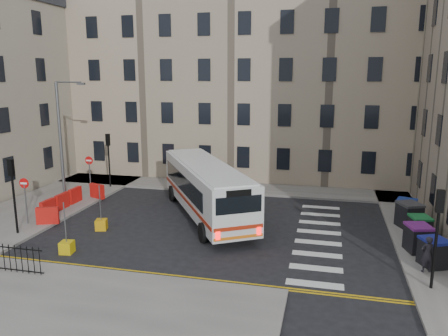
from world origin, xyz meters
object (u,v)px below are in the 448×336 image
at_px(bus, 206,187).
at_px(wheelie_bin_c, 419,227).
at_px(bollard_yellow, 101,225).
at_px(wheelie_bin_d, 409,215).
at_px(wheelie_bin_a, 434,252).
at_px(wheelie_bin_e, 406,211).
at_px(bollard_chevron, 67,247).
at_px(wheelie_bin_b, 418,238).
at_px(pedestrian, 427,254).
at_px(streetlamp, 60,141).

relative_size(bus, wheelie_bin_c, 8.91).
height_order(wheelie_bin_c, bollard_yellow, wheelie_bin_c).
xyz_separation_m(bus, wheelie_bin_d, (11.82, 0.34, -1.00)).
xyz_separation_m(wheelie_bin_a, wheelie_bin_e, (-0.25, 6.10, 0.04)).
xyz_separation_m(wheelie_bin_e, bollard_chevron, (-16.85, -8.39, -0.54)).
bearing_deg(bollard_yellow, wheelie_bin_a, -3.79).
xyz_separation_m(wheelie_bin_b, wheelie_bin_d, (0.17, 3.63, 0.04)).
relative_size(pedestrian, bollard_chevron, 2.71).
distance_m(wheelie_bin_b, wheelie_bin_e, 4.47).
relative_size(wheelie_bin_c, wheelie_bin_d, 0.79).
distance_m(bus, wheelie_bin_d, 11.86).
bearing_deg(wheelie_bin_c, bus, 160.74).
bearing_deg(wheelie_bin_e, bus, -157.09).
xyz_separation_m(streetlamp, wheelie_bin_c, (22.14, -1.74, -3.57)).
xyz_separation_m(wheelie_bin_b, bollard_yellow, (-16.75, -0.50, -0.53)).
relative_size(wheelie_bin_b, wheelie_bin_d, 0.89).
height_order(streetlamp, wheelie_bin_b, streetlamp).
height_order(wheelie_bin_b, pedestrian, pedestrian).
distance_m(wheelie_bin_d, pedestrian, 5.99).
distance_m(wheelie_bin_a, bollard_yellow, 17.17).
relative_size(bus, wheelie_bin_d, 7.08).
distance_m(bus, wheelie_bin_e, 11.88).
distance_m(pedestrian, bollard_chevron, 16.76).
bearing_deg(wheelie_bin_a, wheelie_bin_d, 68.20).
relative_size(wheelie_bin_d, wheelie_bin_e, 1.09).
height_order(wheelie_bin_a, wheelie_bin_d, wheelie_bin_d).
bearing_deg(bollard_yellow, wheelie_bin_b, 1.70).
bearing_deg(pedestrian, bollard_chevron, -11.23).
relative_size(wheelie_bin_a, pedestrian, 0.91).
bearing_deg(wheelie_bin_d, bus, 158.44).
height_order(bus, wheelie_bin_d, bus).
bearing_deg(pedestrian, wheelie_bin_a, -136.88).
relative_size(streetlamp, pedestrian, 5.00).
relative_size(wheelie_bin_b, bollard_yellow, 2.41).
distance_m(streetlamp, bollard_chevron, 9.89).
relative_size(wheelie_bin_b, bollard_chevron, 2.41).
distance_m(wheelie_bin_d, bollard_yellow, 17.42).
bearing_deg(bollard_chevron, bus, 54.87).
relative_size(streetlamp, bus, 0.71).
height_order(pedestrian, bollard_chevron, pedestrian).
height_order(bus, wheelie_bin_c, bus).
xyz_separation_m(streetlamp, wheelie_bin_b, (21.74, -3.59, -3.51)).
xyz_separation_m(wheelie_bin_d, pedestrian, (-0.22, -5.99, 0.10)).
distance_m(wheelie_bin_c, bollard_chevron, 18.08).
distance_m(wheelie_bin_a, wheelie_bin_c, 3.48).
xyz_separation_m(streetlamp, bollard_yellow, (4.99, -4.09, -4.04)).
bearing_deg(bollard_yellow, bollard_chevron, -89.53).
xyz_separation_m(streetlamp, wheelie_bin_e, (21.87, 0.88, -3.50)).
distance_m(streetlamp, wheelie_bin_c, 22.50).
distance_m(wheelie_bin_b, wheelie_bin_d, 3.63).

